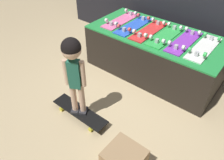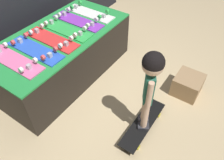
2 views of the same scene
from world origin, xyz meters
The scene contains 10 objects.
ground_plane centered at (0.00, 0.00, 0.00)m, with size 16.00×16.00×0.00m, color tan.
display_rack centered at (0.00, 0.53, 0.31)m, with size 1.84×0.90×0.62m.
skateboard_pink_on_rack centered at (-0.62, 0.55, 0.64)m, with size 0.20×0.72×0.09m.
skateboard_blue_on_rack centered at (-0.37, 0.51, 0.64)m, with size 0.20×0.72×0.09m.
skateboard_red_on_rack centered at (-0.12, 0.51, 0.64)m, with size 0.20×0.72×0.09m.
skateboard_green_on_rack centered at (0.12, 0.52, 0.64)m, with size 0.20×0.72×0.09m.
skateboard_purple_on_rack centered at (0.37, 0.53, 0.64)m, with size 0.20×0.72×0.09m.
skateboard_white_on_rack centered at (0.62, 0.54, 0.64)m, with size 0.20×0.72×0.09m.
skateboard_on_floor centered at (-0.20, -0.79, 0.07)m, with size 0.74×0.19×0.09m.
child centered at (-0.20, -0.79, 0.75)m, with size 0.21×0.19×0.94m.
Camera 1 is at (1.19, -1.90, 1.96)m, focal length 35.00 mm.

